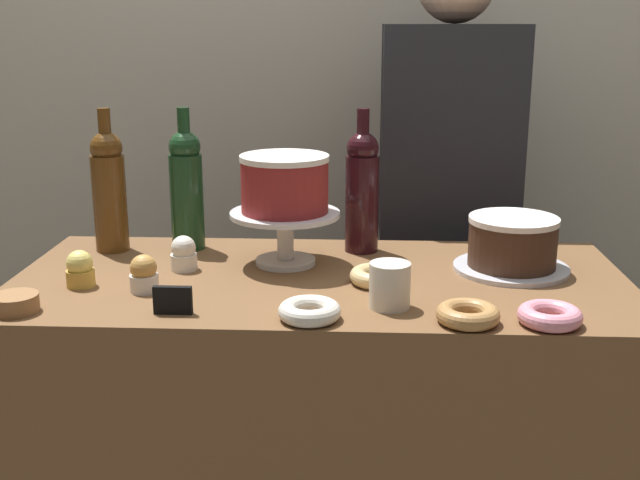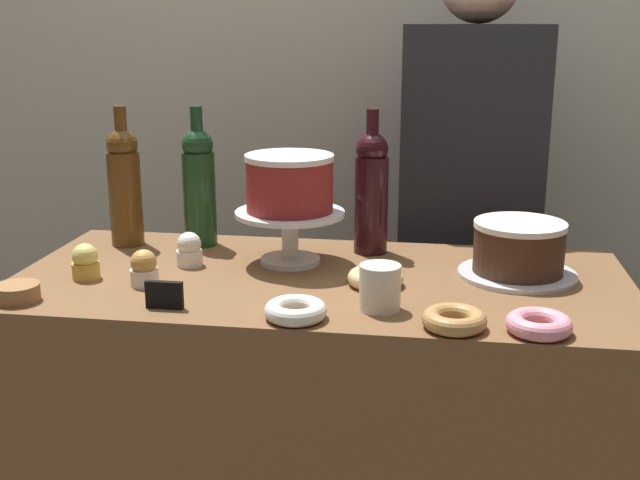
# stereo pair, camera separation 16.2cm
# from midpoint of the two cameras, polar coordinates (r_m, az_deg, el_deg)

# --- Properties ---
(back_wall) EXTENTS (6.00, 0.05, 2.60)m
(back_wall) POSITION_cam_midpoint_polar(r_m,az_deg,el_deg) (2.43, -0.90, 12.88)
(back_wall) COLOR #BCB7A8
(back_wall) RESTS_ON ground_plane
(display_counter) EXTENTS (1.27, 0.59, 0.90)m
(display_counter) POSITION_cam_midpoint_polar(r_m,az_deg,el_deg) (1.83, -2.63, -16.21)
(display_counter) COLOR brown
(display_counter) RESTS_ON ground_plane
(cake_stand_pedestal) EXTENTS (0.24, 0.24, 0.12)m
(cake_stand_pedestal) POSITION_cam_midpoint_polar(r_m,az_deg,el_deg) (1.71, -5.22, 0.81)
(cake_stand_pedestal) COLOR silver
(cake_stand_pedestal) RESTS_ON display_counter
(white_layer_cake) EXTENTS (0.19, 0.19, 0.12)m
(white_layer_cake) POSITION_cam_midpoint_polar(r_m,az_deg,el_deg) (1.69, -5.30, 4.02)
(white_layer_cake) COLOR maroon
(white_layer_cake) RESTS_ON cake_stand_pedestal
(silver_serving_platter) EXTENTS (0.24, 0.24, 0.01)m
(silver_serving_platter) POSITION_cam_midpoint_polar(r_m,az_deg,el_deg) (1.71, 10.93, -2.02)
(silver_serving_platter) COLOR silver
(silver_serving_platter) RESTS_ON display_counter
(chocolate_round_cake) EXTENTS (0.19, 0.19, 0.11)m
(chocolate_round_cake) POSITION_cam_midpoint_polar(r_m,az_deg,el_deg) (1.70, 11.02, -0.14)
(chocolate_round_cake) COLOR #3D2619
(chocolate_round_cake) RESTS_ON silver_serving_platter
(wine_bottle_dark_red) EXTENTS (0.08, 0.08, 0.33)m
(wine_bottle_dark_red) POSITION_cam_midpoint_polar(r_m,az_deg,el_deg) (1.79, 0.46, 3.64)
(wine_bottle_dark_red) COLOR black
(wine_bottle_dark_red) RESTS_ON display_counter
(wine_bottle_green) EXTENTS (0.08, 0.08, 0.33)m
(wine_bottle_green) POSITION_cam_midpoint_polar(r_m,az_deg,el_deg) (1.85, -12.04, 3.69)
(wine_bottle_green) COLOR #193D1E
(wine_bottle_green) RESTS_ON display_counter
(wine_bottle_amber) EXTENTS (0.08, 0.08, 0.33)m
(wine_bottle_amber) POSITION_cam_midpoint_polar(r_m,az_deg,el_deg) (1.88, -17.30, 3.51)
(wine_bottle_amber) COLOR #5B3814
(wine_bottle_amber) RESTS_ON display_counter
(cupcake_vanilla) EXTENTS (0.06, 0.06, 0.07)m
(cupcake_vanilla) POSITION_cam_midpoint_polar(r_m,az_deg,el_deg) (1.72, -12.42, -1.02)
(cupcake_vanilla) COLOR white
(cupcake_vanilla) RESTS_ON display_counter
(cupcake_lemon) EXTENTS (0.06, 0.06, 0.07)m
(cupcake_lemon) POSITION_cam_midpoint_polar(r_m,az_deg,el_deg) (1.67, -19.52, -2.06)
(cupcake_lemon) COLOR gold
(cupcake_lemon) RESTS_ON display_counter
(cupcake_caramel) EXTENTS (0.06, 0.06, 0.07)m
(cupcake_caramel) POSITION_cam_midpoint_polar(r_m,az_deg,el_deg) (1.60, -15.37, -2.44)
(cupcake_caramel) COLOR white
(cupcake_caramel) RESTS_ON display_counter
(donut_sugar) EXTENTS (0.11, 0.11, 0.03)m
(donut_sugar) POSITION_cam_midpoint_polar(r_m,az_deg,el_deg) (1.41, -4.05, -5.16)
(donut_sugar) COLOR silver
(donut_sugar) RESTS_ON display_counter
(donut_glazed) EXTENTS (0.11, 0.11, 0.03)m
(donut_glazed) POSITION_cam_midpoint_polar(r_m,az_deg,el_deg) (1.59, 1.25, -2.64)
(donut_glazed) COLOR #E0C17F
(donut_glazed) RESTS_ON display_counter
(donut_maple) EXTENTS (0.11, 0.11, 0.03)m
(donut_maple) POSITION_cam_midpoint_polar(r_m,az_deg,el_deg) (1.40, 7.32, -5.37)
(donut_maple) COLOR #B27F47
(donut_maple) RESTS_ON display_counter
(donut_pink) EXTENTS (0.11, 0.11, 0.03)m
(donut_pink) POSITION_cam_midpoint_polar(r_m,az_deg,el_deg) (1.42, 13.05, -5.37)
(donut_pink) COLOR pink
(donut_pink) RESTS_ON display_counter
(cookie_stack) EXTENTS (0.08, 0.08, 0.03)m
(cookie_stack) POSITION_cam_midpoint_polar(r_m,az_deg,el_deg) (1.57, -23.80, -4.23)
(cookie_stack) COLOR olive
(cookie_stack) RESTS_ON display_counter
(price_sign_chalkboard) EXTENTS (0.07, 0.01, 0.05)m
(price_sign_chalkboard) POSITION_cam_midpoint_polar(r_m,az_deg,el_deg) (1.47, -13.64, -4.27)
(price_sign_chalkboard) COLOR black
(price_sign_chalkboard) RESTS_ON display_counter
(coffee_cup_ceramic) EXTENTS (0.08, 0.08, 0.08)m
(coffee_cup_ceramic) POSITION_cam_midpoint_polar(r_m,az_deg,el_deg) (1.46, 1.87, -3.32)
(coffee_cup_ceramic) COLOR silver
(coffee_cup_ceramic) RESTS_ON display_counter
(barista_figure) EXTENTS (0.36, 0.22, 1.60)m
(barista_figure) POSITION_cam_midpoint_polar(r_m,az_deg,el_deg) (2.17, 6.89, 0.13)
(barista_figure) COLOR black
(barista_figure) RESTS_ON ground_plane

